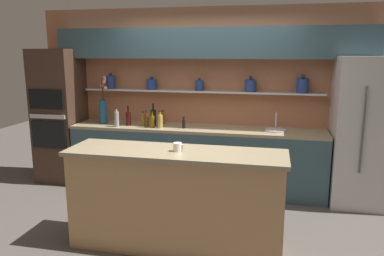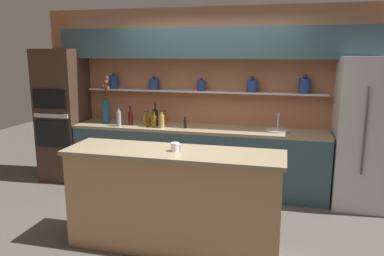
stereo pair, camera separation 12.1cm
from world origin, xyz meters
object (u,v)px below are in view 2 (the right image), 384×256
(refrigerator, at_px, (373,134))
(bottle_wine_7, at_px, (130,118))
(flower_vase, at_px, (106,108))
(bottle_oil_3, at_px, (154,121))
(bottle_spirit_1, at_px, (148,120))
(bottle_spirit_6, at_px, (119,118))
(bottle_sauce_4, at_px, (165,118))
(bottle_spirit_2, at_px, (162,121))
(sink_fixture, at_px, (277,129))
(coffee_mug, at_px, (175,147))
(oven_tower, at_px, (63,115))
(bottle_wine_5, at_px, (155,117))
(bottle_sauce_8, at_px, (185,123))
(bottle_oil_0, at_px, (145,120))

(refrigerator, height_order, bottle_wine_7, refrigerator)
(flower_vase, relative_size, bottle_oil_3, 3.08)
(refrigerator, xyz_separation_m, bottle_spirit_1, (-2.97, -0.10, 0.06))
(bottle_spirit_1, relative_size, bottle_spirit_6, 0.89)
(bottle_sauce_4, bearing_deg, bottle_spirit_2, -79.59)
(bottle_sauce_4, bearing_deg, sink_fixture, -5.88)
(sink_fixture, distance_m, bottle_spirit_6, 2.24)
(bottle_spirit_1, height_order, coffee_mug, bottle_spirit_1)
(oven_tower, bearing_deg, flower_vase, 0.77)
(sink_fixture, bearing_deg, bottle_wine_5, -179.11)
(flower_vase, xyz_separation_m, bottle_sauce_8, (1.26, -0.11, -0.16))
(bottle_wine_7, distance_m, bottle_sauce_8, 0.83)
(bottle_wine_5, relative_size, bottle_sauce_8, 1.97)
(refrigerator, xyz_separation_m, bottle_sauce_4, (-2.83, 0.22, 0.04))
(bottle_oil_0, xyz_separation_m, bottle_wine_7, (-0.21, -0.04, 0.02))
(bottle_spirit_1, distance_m, bottle_sauce_8, 0.54)
(bottle_oil_3, bearing_deg, bottle_sauce_8, 6.42)
(bottle_oil_3, relative_size, bottle_spirit_6, 0.84)
(oven_tower, xyz_separation_m, bottle_spirit_6, (1.02, -0.18, 0.03))
(bottle_oil_3, height_order, bottle_wine_7, bottle_wine_7)
(bottle_spirit_6, distance_m, bottle_sauce_8, 0.97)
(refrigerator, bearing_deg, bottle_spirit_2, -177.70)
(bottle_spirit_2, bearing_deg, sink_fixture, 5.73)
(bottle_oil_3, relative_size, bottle_wine_7, 0.79)
(bottle_oil_0, bearing_deg, flower_vase, 175.71)
(oven_tower, relative_size, coffee_mug, 19.50)
(bottle_oil_3, xyz_separation_m, bottle_sauce_4, (0.05, 0.33, -0.01))
(oven_tower, bearing_deg, sink_fixture, 0.22)
(flower_vase, relative_size, bottle_spirit_2, 2.90)
(bottle_wine_5, bearing_deg, coffee_mug, -64.39)
(bottle_sauce_8, bearing_deg, refrigerator, 1.40)
(flower_vase, relative_size, bottle_wine_7, 2.43)
(bottle_sauce_4, distance_m, bottle_wine_7, 0.51)
(bottle_spirit_2, bearing_deg, bottle_wine_5, 136.98)
(bottle_sauce_4, height_order, bottle_spirit_6, bottle_spirit_6)
(bottle_oil_3, bearing_deg, bottle_wine_5, 101.59)
(bottle_oil_0, relative_size, bottle_wine_7, 0.72)
(bottle_spirit_2, bearing_deg, flower_vase, 170.41)
(bottle_sauce_4, height_order, coffee_mug, bottle_sauce_4)
(oven_tower, height_order, bottle_spirit_6, oven_tower)
(bottle_sauce_8, bearing_deg, bottle_wine_7, 178.63)
(bottle_sauce_8, distance_m, coffee_mug, 1.60)
(bottle_spirit_1, bearing_deg, bottle_oil_0, 131.22)
(coffee_mug, bearing_deg, bottle_spirit_2, 113.16)
(oven_tower, distance_m, bottle_spirit_2, 1.66)
(oven_tower, relative_size, bottle_sauce_4, 10.20)
(bottle_oil_0, relative_size, coffee_mug, 2.02)
(flower_vase, bearing_deg, bottle_sauce_4, 11.21)
(refrigerator, height_order, bottle_wine_5, refrigerator)
(bottle_oil_3, bearing_deg, bottle_spirit_6, -176.23)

